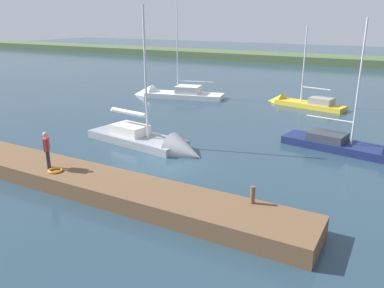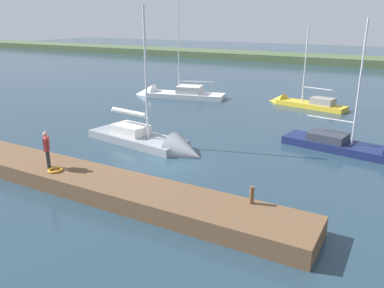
{
  "view_description": "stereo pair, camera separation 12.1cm",
  "coord_description": "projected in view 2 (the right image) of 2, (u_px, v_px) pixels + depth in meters",
  "views": [
    {
      "loc": [
        -10.87,
        16.28,
        7.43
      ],
      "look_at": [
        -1.52,
        -0.56,
        1.14
      ],
      "focal_mm": 36.49,
      "sensor_mm": 36.0,
      "label": 1
    },
    {
      "loc": [
        -10.98,
        16.22,
        7.43
      ],
      "look_at": [
        -1.52,
        -0.56,
        1.14
      ],
      "focal_mm": 36.49,
      "sensor_mm": 36.0,
      "label": 2
    }
  ],
  "objects": [
    {
      "name": "sailboat_mid_channel",
      "position": [
        358.0,
        152.0,
        22.19
      ],
      "size": [
        7.67,
        3.1,
        8.31
      ],
      "rotation": [
        0.0,
        0.0,
        2.98
      ],
      "color": "navy",
      "rests_on": "ground_plane"
    },
    {
      "name": "sailboat_outer_mooring",
      "position": [
        155.0,
        145.0,
        23.32
      ],
      "size": [
        8.4,
        3.28,
        9.12
      ],
      "rotation": [
        0.0,
        0.0,
        3.0
      ],
      "color": "gray",
      "rests_on": "ground_plane"
    },
    {
      "name": "ground_plane",
      "position": [
        162.0,
        163.0,
        20.86
      ],
      "size": [
        200.0,
        200.0,
        0.0
      ],
      "primitive_type": "plane",
      "color": "#263D4C"
    },
    {
      "name": "life_ring_buoy",
      "position": [
        55.0,
        170.0,
        17.73
      ],
      "size": [
        0.66,
        0.66,
        0.1
      ],
      "primitive_type": "torus",
      "color": "orange",
      "rests_on": "dock_pier"
    },
    {
      "name": "mooring_post_near",
      "position": [
        252.0,
        195.0,
        14.58
      ],
      "size": [
        0.18,
        0.18,
        0.68
      ],
      "primitive_type": "cylinder",
      "color": "brown",
      "rests_on": "dock_pier"
    },
    {
      "name": "sailboat_inner_slip",
      "position": [
        301.0,
        105.0,
        34.14
      ],
      "size": [
        7.27,
        3.11,
        7.6
      ],
      "rotation": [
        0.0,
        0.0,
        -0.22
      ],
      "color": "gold",
      "rests_on": "ground_plane"
    },
    {
      "name": "far_shoreline",
      "position": [
        339.0,
        64.0,
        64.98
      ],
      "size": [
        180.0,
        8.0,
        2.4
      ],
      "primitive_type": "cube",
      "color": "#4C603D",
      "rests_on": "ground_plane"
    },
    {
      "name": "sailboat_behind_pier",
      "position": [
        171.0,
        95.0,
        38.02
      ],
      "size": [
        9.22,
        4.14,
        11.41
      ],
      "rotation": [
        0.0,
        0.0,
        0.23
      ],
      "color": "white",
      "rests_on": "ground_plane"
    },
    {
      "name": "person_on_dock",
      "position": [
        47.0,
        147.0,
        17.86
      ],
      "size": [
        0.48,
        0.51,
        1.74
      ],
      "rotation": [
        0.0,
        0.0,
        0.74
      ],
      "color": "#28282D",
      "rests_on": "dock_pier"
    },
    {
      "name": "dock_pier",
      "position": [
        106.0,
        186.0,
        17.08
      ],
      "size": [
        18.32,
        2.47,
        0.75
      ],
      "primitive_type": "cube",
      "color": "brown",
      "rests_on": "ground_plane"
    }
  ]
}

